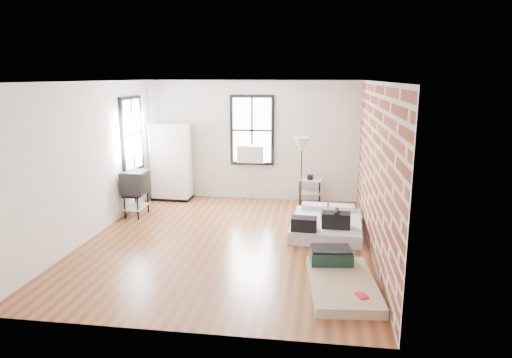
# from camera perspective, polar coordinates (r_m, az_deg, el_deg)

# --- Properties ---
(ground) EXTENTS (6.00, 6.00, 0.00)m
(ground) POSITION_cam_1_polar(r_m,az_deg,el_deg) (8.25, -3.55, -7.75)
(ground) COLOR brown
(ground) RESTS_ON ground
(room_shell) EXTENTS (5.02, 6.02, 2.80)m
(room_shell) POSITION_cam_1_polar(r_m,az_deg,el_deg) (8.13, -1.60, 4.61)
(room_shell) COLOR silver
(room_shell) RESTS_ON ground
(mattress_main) EXTENTS (1.37, 1.80, 0.56)m
(mattress_main) POSITION_cam_1_polar(r_m,az_deg,el_deg) (8.76, 8.75, -5.59)
(mattress_main) COLOR silver
(mattress_main) RESTS_ON ground
(mattress_bare) EXTENTS (1.04, 1.75, 0.36)m
(mattress_bare) POSITION_cam_1_polar(r_m,az_deg,el_deg) (6.70, 10.39, -11.93)
(mattress_bare) COLOR tan
(mattress_bare) RESTS_ON ground
(wardrobe) EXTENTS (0.94, 0.57, 1.81)m
(wardrobe) POSITION_cam_1_polar(r_m,az_deg,el_deg) (10.97, -10.54, 2.09)
(wardrobe) COLOR black
(wardrobe) RESTS_ON ground
(side_table) EXTENTS (0.53, 0.43, 0.67)m
(side_table) POSITION_cam_1_polar(r_m,az_deg,el_deg) (10.57, 6.77, -0.66)
(side_table) COLOR black
(side_table) RESTS_ON ground
(floor_lamp) EXTENTS (0.35, 0.35, 1.61)m
(floor_lamp) POSITION_cam_1_polar(r_m,az_deg,el_deg) (9.81, 5.74, 3.81)
(floor_lamp) COLOR black
(floor_lamp) RESTS_ON ground
(tv_stand) EXTENTS (0.48, 0.68, 0.95)m
(tv_stand) POSITION_cam_1_polar(r_m,az_deg,el_deg) (9.87, -14.80, -0.61)
(tv_stand) COLOR black
(tv_stand) RESTS_ON ground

